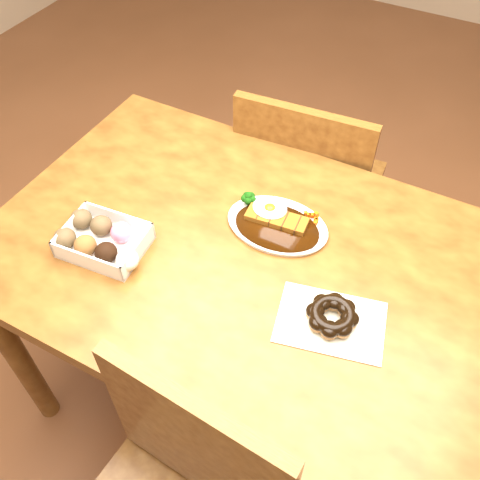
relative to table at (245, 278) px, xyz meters
The scene contains 6 objects.
ground 0.65m from the table, ahead, with size 6.00×6.00×0.00m, color brown.
table is the anchor object (origin of this frame).
chair_far 0.56m from the table, 95.26° to the left, with size 0.45×0.45×0.87m.
katsu_curry_plate 0.16m from the table, 75.84° to the left, with size 0.25×0.18×0.05m.
donut_box 0.35m from the table, 154.47° to the right, with size 0.22×0.16×0.05m.
pon_de_ring 0.29m from the table, 19.15° to the right, with size 0.25×0.20×0.04m.
Camera 1 is at (0.36, -0.70, 1.69)m, focal length 40.00 mm.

